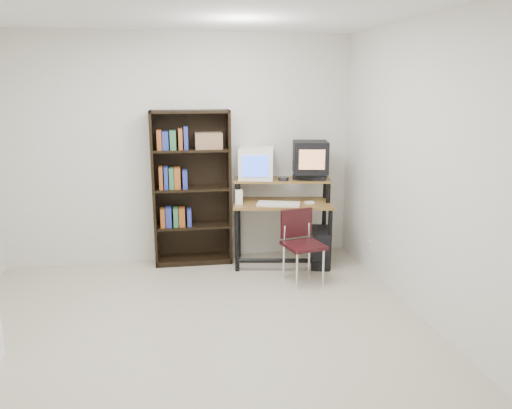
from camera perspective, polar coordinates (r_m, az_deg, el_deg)
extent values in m
cube|color=beige|center=(4.28, -6.71, -15.03)|extent=(4.00, 4.00, 0.01)
cube|color=white|center=(3.80, -7.88, 22.00)|extent=(4.00, 4.00, 0.01)
cube|color=silver|center=(5.80, -8.60, 6.16)|extent=(4.00, 0.01, 2.60)
cube|color=silver|center=(1.91, -3.12, -9.17)|extent=(4.00, 0.01, 2.60)
cube|color=silver|center=(4.43, 19.58, 3.22)|extent=(0.01, 4.00, 2.60)
cube|color=brown|center=(5.65, 3.06, 0.12)|extent=(1.18, 0.75, 0.03)
cube|color=brown|center=(5.71, 3.03, 2.82)|extent=(1.14, 0.53, 0.02)
cylinder|color=black|center=(5.52, -2.17, -4.09)|extent=(0.05, 0.05, 0.72)
cylinder|color=black|center=(5.58, 8.40, -4.04)|extent=(0.05, 0.05, 0.72)
cylinder|color=black|center=(5.93, -2.03, -1.49)|extent=(0.05, 0.05, 0.98)
cylinder|color=black|center=(5.99, 7.79, -1.47)|extent=(0.05, 0.05, 0.98)
cylinder|color=black|center=(5.60, 3.11, -6.42)|extent=(1.01, 0.24, 0.05)
cube|color=white|center=(5.71, 0.03, 4.71)|extent=(0.47, 0.47, 0.37)
cube|color=blue|center=(5.51, -0.07, 4.39)|extent=(0.28, 0.08, 0.23)
cube|color=black|center=(5.74, 6.19, 3.23)|extent=(0.44, 0.39, 0.08)
cube|color=black|center=(5.71, 6.23, 5.40)|extent=(0.45, 0.44, 0.36)
cube|color=tan|center=(5.52, 6.42, 5.11)|extent=(0.28, 0.07, 0.22)
cylinder|color=#26262B|center=(5.62, 3.14, 2.90)|extent=(0.12, 0.12, 0.05)
cube|color=white|center=(5.53, 2.61, 0.00)|extent=(0.51, 0.35, 0.03)
cube|color=black|center=(5.62, 6.26, 0.00)|extent=(0.26, 0.23, 0.01)
cube|color=white|center=(5.60, 6.12, 0.18)|extent=(0.10, 0.06, 0.03)
cube|color=white|center=(5.56, -1.97, 0.80)|extent=(0.09, 0.08, 0.17)
cube|color=black|center=(5.80, 7.33, -4.86)|extent=(0.32, 0.49, 0.42)
cube|color=black|center=(5.22, 5.46, -4.67)|extent=(0.45, 0.45, 0.04)
cube|color=black|center=(5.31, 4.65, -2.11)|extent=(0.36, 0.10, 0.31)
cylinder|color=silver|center=(5.10, 4.69, -7.65)|extent=(0.02, 0.02, 0.38)
cylinder|color=silver|center=(5.24, 7.69, -7.14)|extent=(0.02, 0.02, 0.38)
cylinder|color=silver|center=(5.35, 3.19, -6.56)|extent=(0.02, 0.02, 0.38)
cylinder|color=silver|center=(5.49, 6.08, -6.11)|extent=(0.02, 0.02, 0.38)
cube|color=black|center=(5.71, -11.58, 1.64)|extent=(0.04, 0.29, 1.76)
cube|color=black|center=(5.73, -3.08, 1.95)|extent=(0.04, 0.29, 1.76)
cube|color=black|center=(5.84, -7.37, 2.07)|extent=(0.88, 0.05, 1.76)
cube|color=black|center=(5.60, -7.60, 10.49)|extent=(0.89, 0.33, 0.03)
cube|color=black|center=(5.94, -7.08, -6.24)|extent=(0.89, 0.33, 0.06)
cube|color=black|center=(5.81, -7.19, -2.44)|extent=(0.83, 0.30, 0.03)
cube|color=black|center=(5.71, -7.33, 1.80)|extent=(0.83, 0.30, 0.02)
cube|color=black|center=(5.64, -7.46, 6.18)|extent=(0.83, 0.30, 0.02)
cube|color=brown|center=(5.63, -5.44, 7.28)|extent=(0.31, 0.23, 0.18)
cube|color=beige|center=(5.65, 12.83, -4.63)|extent=(0.02, 0.08, 0.12)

